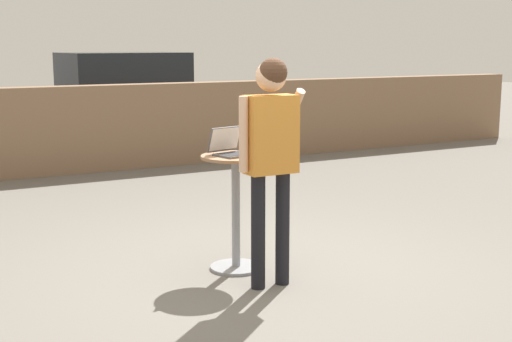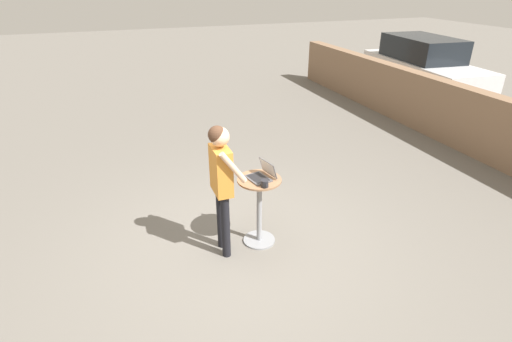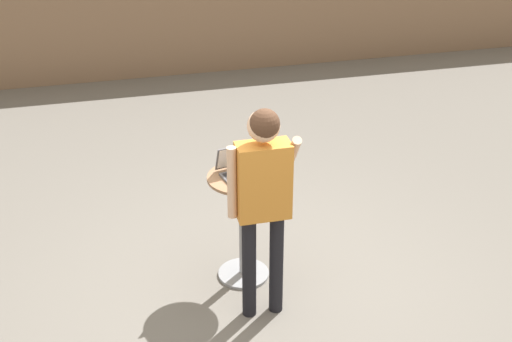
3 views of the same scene
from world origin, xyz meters
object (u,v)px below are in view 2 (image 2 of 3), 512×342
object	(u,v)px
parked_car_further_down	(423,63)
standing_person	(221,175)
cafe_table	(259,205)
coffee_mug	(265,184)
laptop	(262,175)

from	to	relation	value
parked_car_further_down	standing_person	bearing A→B (deg)	-54.48
cafe_table	parked_car_further_down	bearing A→B (deg)	127.11
cafe_table	coffee_mug	xyz separation A→B (m)	(0.22, -0.01, 0.44)
coffee_mug	parked_car_further_down	distance (m)	9.82
standing_person	parked_car_further_down	world-z (taller)	standing_person
cafe_table	coffee_mug	world-z (taller)	coffee_mug
cafe_table	coffee_mug	distance (m)	0.49
cafe_table	parked_car_further_down	world-z (taller)	parked_car_further_down
laptop	parked_car_further_down	size ratio (longest dim) A/B	0.08
coffee_mug	parked_car_further_down	bearing A→B (deg)	128.09
cafe_table	laptop	xyz separation A→B (m)	(-0.01, 0.04, 0.44)
coffee_mug	standing_person	world-z (taller)	standing_person
coffee_mug	cafe_table	bearing A→B (deg)	176.15
laptop	standing_person	size ratio (longest dim) A/B	0.22
parked_car_further_down	laptop	bearing A→B (deg)	-52.81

